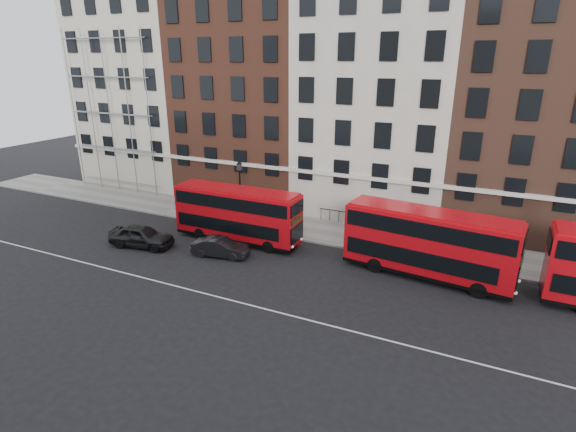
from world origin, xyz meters
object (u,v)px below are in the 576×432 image
at_px(bus_b, 237,213).
at_px(bus_c, 428,242).
at_px(car_rear, 141,236).
at_px(car_front, 220,247).

distance_m(bus_b, bus_c, 13.96).
bearing_deg(car_rear, bus_c, -88.19).
bearing_deg(bus_b, car_front, -83.06).
distance_m(bus_b, car_front, 3.36).
bearing_deg(bus_c, bus_b, -173.56).
height_order(bus_c, car_rear, bus_c).
distance_m(bus_c, car_front, 14.03).
relative_size(bus_b, bus_c, 0.92).
bearing_deg(car_front, bus_c, -88.24).
bearing_deg(car_front, car_rear, 88.85).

